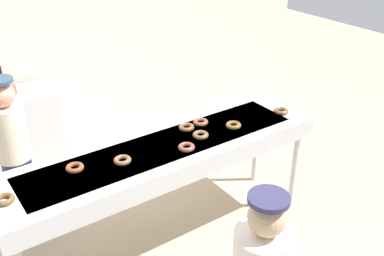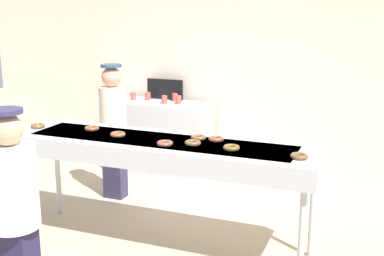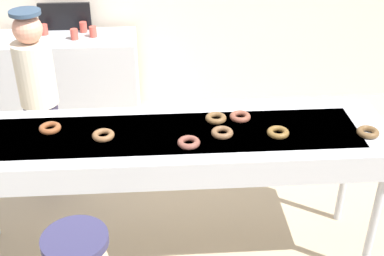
% 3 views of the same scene
% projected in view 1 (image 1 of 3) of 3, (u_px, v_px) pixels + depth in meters
% --- Properties ---
extents(ground_plane, '(16.00, 16.00, 0.00)m').
position_uv_depth(ground_plane, '(167.00, 239.00, 4.33)').
color(ground_plane, tan).
extents(back_wall, '(8.00, 0.12, 3.03)m').
position_uv_depth(back_wall, '(54.00, 27.00, 5.47)').
color(back_wall, beige).
rests_on(back_wall, ground).
extents(fryer_conveyor, '(2.95, 0.75, 1.05)m').
position_uv_depth(fryer_conveyor, '(164.00, 155.00, 3.88)').
color(fryer_conveyor, '#B7BABF').
rests_on(fryer_conveyor, ground).
extents(chocolate_donut_0, '(0.20, 0.20, 0.04)m').
position_uv_depth(chocolate_donut_0, '(4.00, 199.00, 3.13)').
color(chocolate_donut_0, brown).
rests_on(chocolate_donut_0, fryer_conveyor).
extents(chocolate_donut_1, '(0.18, 0.18, 0.04)m').
position_uv_depth(chocolate_donut_1, '(186.00, 127.00, 4.09)').
color(chocolate_donut_1, brown).
rests_on(chocolate_donut_1, fryer_conveyor).
extents(chocolate_donut_2, '(0.18, 0.18, 0.04)m').
position_uv_depth(chocolate_donut_2, '(200.00, 135.00, 3.96)').
color(chocolate_donut_2, brown).
rests_on(chocolate_donut_2, fryer_conveyor).
extents(chocolate_donut_3, '(0.20, 0.20, 0.04)m').
position_uv_depth(chocolate_donut_3, '(186.00, 147.00, 3.78)').
color(chocolate_donut_3, brown).
rests_on(chocolate_donut_3, fryer_conveyor).
extents(chocolate_donut_4, '(0.20, 0.20, 0.04)m').
position_uv_depth(chocolate_donut_4, '(122.00, 160.00, 3.59)').
color(chocolate_donut_4, brown).
rests_on(chocolate_donut_4, fryer_conveyor).
extents(chocolate_donut_5, '(0.18, 0.18, 0.04)m').
position_uv_depth(chocolate_donut_5, '(75.00, 168.00, 3.49)').
color(chocolate_donut_5, brown).
rests_on(chocolate_donut_5, fryer_conveyor).
extents(chocolate_donut_6, '(0.19, 0.19, 0.04)m').
position_uv_depth(chocolate_donut_6, '(201.00, 122.00, 4.19)').
color(chocolate_donut_6, brown).
rests_on(chocolate_donut_6, fryer_conveyor).
extents(chocolate_donut_7, '(0.18, 0.18, 0.04)m').
position_uv_depth(chocolate_donut_7, '(281.00, 111.00, 4.40)').
color(chocolate_donut_7, brown).
rests_on(chocolate_donut_7, fryer_conveyor).
extents(chocolate_donut_8, '(0.17, 0.17, 0.04)m').
position_uv_depth(chocolate_donut_8, '(233.00, 125.00, 4.13)').
color(chocolate_donut_8, brown).
rests_on(chocolate_donut_8, fryer_conveyor).
extents(worker_baker, '(0.31, 0.31, 1.60)m').
position_uv_depth(worker_baker, '(14.00, 151.00, 4.07)').
color(worker_baker, '#2C2744').
rests_on(worker_baker, ground).
extents(paper_cup_4, '(0.07, 0.07, 0.11)m').
position_uv_depth(paper_cup_4, '(13.00, 90.00, 5.03)').
color(paper_cup_4, '#CC4C3F').
rests_on(paper_cup_4, prep_counter).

